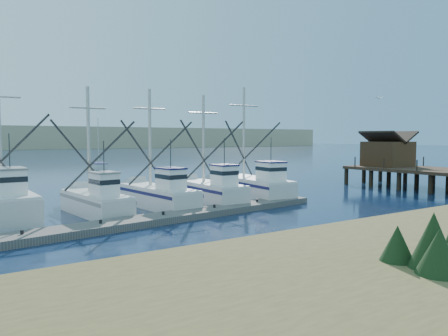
{
  "coord_description": "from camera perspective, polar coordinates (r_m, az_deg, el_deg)",
  "views": [
    {
      "loc": [
        -18.43,
        -16.65,
        5.02
      ],
      "look_at": [
        -1.96,
        8.0,
        2.95
      ],
      "focal_mm": 35.0,
      "sensor_mm": 36.0,
      "label": 1
    }
  ],
  "objects": [
    {
      "name": "shore_bank",
      "position": [
        13.07,
        23.25,
        -15.19
      ],
      "size": [
        40.0,
        10.0,
        1.6
      ],
      "primitive_type": "cube",
      "color": "#4C422D",
      "rests_on": "ground"
    },
    {
      "name": "sailboat_near",
      "position": [
        72.87,
        -15.97,
        0.28
      ],
      "size": [
        2.85,
        5.69,
        8.1
      ],
      "rotation": [
        0.0,
        0.0,
        -0.18
      ],
      "color": "silver",
      "rests_on": "ground"
    },
    {
      "name": "trawler_fleet",
      "position": [
        29.75,
        -16.67,
        -3.97
      ],
      "size": [
        30.81,
        9.64,
        9.28
      ],
      "color": "silver",
      "rests_on": "ground"
    },
    {
      "name": "ground",
      "position": [
        25.34,
        14.0,
        -7.56
      ],
      "size": [
        500.0,
        500.0,
        0.0
      ],
      "primitive_type": "plane",
      "color": "#0B1C32",
      "rests_on": "ground"
    },
    {
      "name": "floating_dock",
      "position": [
        25.03,
        -13.73,
        -7.22
      ],
      "size": [
        30.9,
        6.09,
        0.41
      ],
      "primitive_type": "cube",
      "rotation": [
        0.0,
        0.0,
        0.13
      ],
      "color": "#67615C",
      "rests_on": "ground"
    },
    {
      "name": "timber_pier",
      "position": [
        47.23,
        24.06,
        0.67
      ],
      "size": [
        7.0,
        20.0,
        8.0
      ],
      "color": "black",
      "rests_on": "ground"
    },
    {
      "name": "flying_gull",
      "position": [
        45.43,
        19.57,
        8.62
      ],
      "size": [
        1.05,
        0.19,
        0.19
      ],
      "color": "white",
      "rests_on": "ground"
    }
  ]
}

